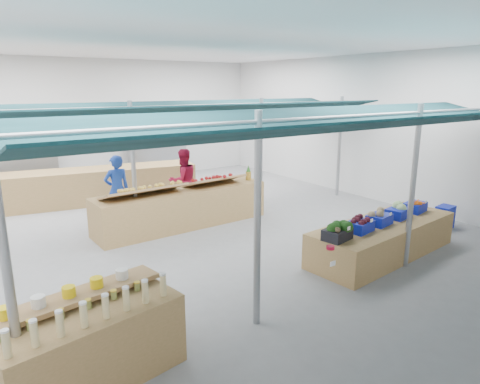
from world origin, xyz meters
The scene contains 23 objects.
floor centered at (0.00, 0.00, 0.00)m, with size 13.00×13.00×0.00m, color slate.
hall centered at (0.00, 1.44, 2.65)m, with size 13.00×13.00×13.00m.
pole_grid centered at (0.75, -1.75, 1.81)m, with size 10.00×4.60×3.00m.
awnings centered at (0.75, -1.75, 2.78)m, with size 9.50×7.08×0.30m.
back_shelving_left centered at (-2.50, 6.00, 1.00)m, with size 2.00×0.50×2.00m, color #B23F33.
back_shelving_right centered at (2.00, 6.00, 1.00)m, with size 2.00×0.50×2.00m, color #B23F33.
bottle_shelf centered at (-3.28, -3.89, 0.48)m, with size 2.11×1.47×1.16m.
veg_counter centered at (2.60, -3.40, 0.34)m, with size 3.50×1.17×0.68m, color olive.
fruit_counter centered at (0.17, 0.53, 0.45)m, with size 4.23×1.01×0.91m, color olive.
far_counter centered at (-0.79, 3.88, 0.49)m, with size 5.49×1.10×0.99m, color olive.
crate_stack centered at (5.20, -3.18, 0.27)m, with size 0.45×0.32×0.54m, color #0F1EA6.
vendor_left centered at (-1.03, 1.63, 0.85)m, with size 0.62×0.41×1.69m, color navy.
vendor_right centered at (0.77, 1.63, 0.85)m, with size 0.82×0.64×1.69m, color maroon.
crate_broccoli centered at (1.10, -3.54, 0.84)m, with size 0.56×0.45×0.35m.
crate_beets centered at (1.78, -3.48, 0.81)m, with size 0.56×0.45×0.29m.
crate_celeriac centered at (2.41, -3.42, 0.82)m, with size 0.56×0.45×0.31m.
crate_cabbage centered at (3.08, -3.35, 0.84)m, with size 0.56×0.45×0.35m.
crate_carrots centered at (3.76, -3.29, 0.79)m, with size 0.56×0.45×0.29m.
sparrow centered at (0.96, -3.67, 0.93)m, with size 0.12×0.09×0.11m.
pole_ribbon centered at (-0.09, -4.50, 1.08)m, with size 0.12×0.12×0.28m.
apple_heap_yellow centered at (-0.83, 0.40, 1.07)m, with size 1.94×0.81×0.27m.
apple_heap_red centered at (1.03, 0.45, 1.07)m, with size 1.54×0.79×0.27m.
pineapple centered at (2.09, 0.49, 1.09)m, with size 0.14×0.14×0.39m.
Camera 1 is at (-4.32, -8.38, 3.29)m, focal length 32.00 mm.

